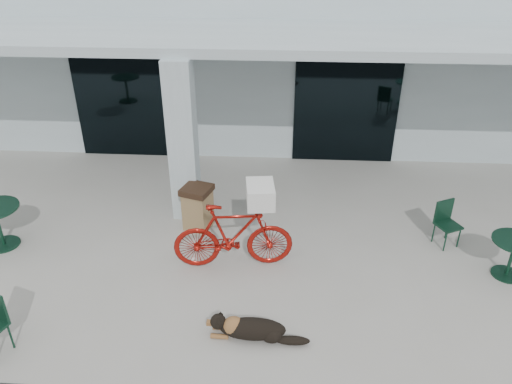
# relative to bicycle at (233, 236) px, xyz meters

# --- Properties ---
(ground) EXTENTS (80.00, 80.00, 0.00)m
(ground) POSITION_rel_bicycle_xyz_m (0.41, -0.66, -0.60)
(ground) COLOR #A19E98
(ground) RESTS_ON ground
(building) EXTENTS (22.00, 7.00, 4.50)m
(building) POSITION_rel_bicycle_xyz_m (0.41, 7.84, 1.65)
(building) COLOR silver
(building) RESTS_ON ground
(storefront_glass_left) EXTENTS (2.80, 0.06, 2.70)m
(storefront_glass_left) POSITION_rel_bicycle_xyz_m (-2.79, 4.32, 0.75)
(storefront_glass_left) COLOR black
(storefront_glass_left) RESTS_ON ground
(storefront_glass_right) EXTENTS (2.40, 0.06, 2.70)m
(storefront_glass_right) POSITION_rel_bicycle_xyz_m (2.21, 4.32, 0.75)
(storefront_glass_right) COLOR black
(storefront_glass_right) RESTS_ON ground
(column) EXTENTS (0.50, 0.50, 3.12)m
(column) POSITION_rel_bicycle_xyz_m (-1.09, 1.64, 0.96)
(column) COLOR silver
(column) RESTS_ON ground
(overhang) EXTENTS (22.00, 2.80, 0.18)m
(overhang) POSITION_rel_bicycle_xyz_m (0.41, 2.94, 2.61)
(overhang) COLOR silver
(overhang) RESTS_ON column
(bicycle) EXTENTS (2.06, 0.81, 1.20)m
(bicycle) POSITION_rel_bicycle_xyz_m (0.00, 0.00, 0.00)
(bicycle) COLOR maroon
(bicycle) RESTS_ON ground
(laundry_basket) EXTENTS (0.50, 0.64, 0.35)m
(laundry_basket) POSITION_rel_bicycle_xyz_m (0.45, 0.06, 0.78)
(laundry_basket) COLOR white
(laundry_basket) RESTS_ON bicycle
(dog) EXTENTS (1.10, 0.41, 0.36)m
(dog) POSITION_rel_bicycle_xyz_m (0.44, -1.66, -0.42)
(dog) COLOR black
(dog) RESTS_ON ground
(cup_near_dog) EXTENTS (0.10, 0.10, 0.11)m
(cup_near_dog) POSITION_rel_bicycle_xyz_m (-0.70, -0.03, -0.55)
(cup_near_dog) COLOR white
(cup_near_dog) RESTS_ON ground
(cafe_table_far) EXTENTS (0.93, 0.93, 0.70)m
(cafe_table_far) POSITION_rel_bicycle_xyz_m (4.58, 0.00, -0.25)
(cafe_table_far) COLOR #133827
(cafe_table_far) RESTS_ON ground
(cafe_chair_far_a) EXTENTS (0.53, 0.54, 0.84)m
(cafe_chair_far_a) POSITION_rel_bicycle_xyz_m (3.78, 0.84, -0.18)
(cafe_chair_far_a) COLOR #133827
(cafe_chair_far_a) RESTS_ON ground
(trash_receptacle) EXTENTS (0.64, 0.64, 0.87)m
(trash_receptacle) POSITION_rel_bicycle_xyz_m (-0.79, 1.14, -0.17)
(trash_receptacle) COLOR olive
(trash_receptacle) RESTS_ON ground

